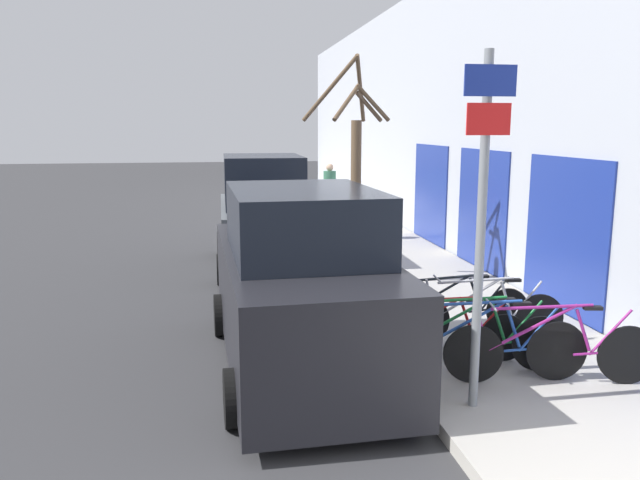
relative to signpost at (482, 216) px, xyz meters
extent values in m
plane|color=#333335|center=(-1.49, 7.55, -2.16)|extent=(80.00, 80.00, 0.00)
cube|color=#ADA89E|center=(1.11, 10.35, -2.09)|extent=(3.20, 32.00, 0.15)
cube|color=#B2B7C1|center=(2.86, 10.35, 1.09)|extent=(0.20, 32.00, 6.50)
cube|color=navy|center=(2.74, 3.01, -0.80)|extent=(0.03, 2.28, 2.41)
cube|color=navy|center=(2.74, 6.09, -0.80)|extent=(0.03, 2.28, 2.41)
cube|color=navy|center=(2.74, 9.17, -0.80)|extent=(0.03, 2.28, 2.41)
cylinder|color=gray|center=(0.00, 0.01, -0.21)|extent=(0.09, 0.09, 3.61)
cube|color=navy|center=(0.00, -0.05, 1.30)|extent=(0.52, 0.02, 0.29)
cube|color=red|center=(0.00, -0.05, 0.94)|extent=(0.44, 0.02, 0.30)
cylinder|color=black|center=(0.23, 0.56, -1.67)|extent=(0.68, 0.16, 0.68)
cylinder|color=black|center=(1.93, 0.23, -1.67)|extent=(0.68, 0.16, 0.68)
cylinder|color=#8C1E72|center=(0.87, 0.44, -1.35)|extent=(0.96, 0.22, 0.56)
cylinder|color=#8C1E72|center=(0.95, 0.42, -1.11)|extent=(1.12, 0.25, 0.09)
cylinder|color=#8C1E72|center=(1.42, 0.33, -1.38)|extent=(0.21, 0.07, 0.49)
cylinder|color=#8C1E72|center=(1.64, 0.29, -1.64)|extent=(0.60, 0.14, 0.08)
cylinder|color=#8C1E72|center=(1.72, 0.28, -1.40)|extent=(0.45, 0.11, 0.55)
cylinder|color=#8C1E72|center=(0.31, 0.54, -1.38)|extent=(0.21, 0.07, 0.59)
cube|color=black|center=(1.51, 0.32, -1.12)|extent=(0.21, 0.12, 0.04)
cylinder|color=#99999E|center=(0.40, 0.53, -1.09)|extent=(0.11, 0.44, 0.02)
cylinder|color=black|center=(-0.50, 0.75, -1.66)|extent=(0.70, 0.15, 0.70)
cylinder|color=black|center=(1.20, 0.47, -1.66)|extent=(0.70, 0.15, 0.70)
cylinder|color=#1E4799|center=(0.14, 0.65, -1.34)|extent=(0.96, 0.19, 0.57)
cylinder|color=#1E4799|center=(0.22, 0.63, -1.09)|extent=(1.11, 0.22, 0.09)
cylinder|color=#1E4799|center=(0.69, 0.56, -1.36)|extent=(0.21, 0.07, 0.50)
cylinder|color=#1E4799|center=(0.90, 0.52, -1.63)|extent=(0.60, 0.13, 0.08)
cylinder|color=#1E4799|center=(0.99, 0.51, -1.39)|extent=(0.45, 0.10, 0.56)
cylinder|color=#1E4799|center=(-0.41, 0.74, -1.36)|extent=(0.21, 0.07, 0.60)
cube|color=black|center=(0.78, 0.54, -1.10)|extent=(0.21, 0.11, 0.04)
cylinder|color=#99999E|center=(-0.33, 0.73, -1.07)|extent=(0.10, 0.44, 0.02)
cylinder|color=black|center=(-0.54, 0.98, -1.67)|extent=(0.68, 0.12, 0.68)
cylinder|color=black|center=(1.15, 0.76, -1.67)|extent=(0.68, 0.12, 0.68)
cylinder|color=#197233|center=(0.09, 0.90, -1.36)|extent=(0.95, 0.16, 0.56)
cylinder|color=#197233|center=(0.18, 0.89, -1.12)|extent=(1.11, 0.18, 0.09)
cylinder|color=#197233|center=(0.64, 0.83, -1.38)|extent=(0.21, 0.06, 0.49)
cylinder|color=#197233|center=(0.85, 0.80, -1.65)|extent=(0.60, 0.10, 0.08)
cylinder|color=#197233|center=(0.94, 0.79, -1.41)|extent=(0.45, 0.09, 0.54)
cylinder|color=#197233|center=(-0.46, 0.97, -1.38)|extent=(0.20, 0.06, 0.59)
cube|color=black|center=(0.73, 0.82, -1.13)|extent=(0.21, 0.10, 0.04)
cylinder|color=#99999E|center=(-0.37, 0.96, -1.10)|extent=(0.08, 0.44, 0.02)
cylinder|color=black|center=(-0.66, 1.38, -1.71)|extent=(0.60, 0.13, 0.60)
cylinder|color=black|center=(0.87, 1.13, -1.71)|extent=(0.60, 0.13, 0.60)
cylinder|color=red|center=(-0.09, 1.29, -1.43)|extent=(0.87, 0.18, 0.50)
cylinder|color=red|center=(-0.01, 1.27, -1.22)|extent=(1.01, 0.20, 0.08)
cylinder|color=red|center=(0.41, 1.20, -1.45)|extent=(0.19, 0.07, 0.44)
cylinder|color=red|center=(0.61, 1.17, -1.69)|extent=(0.55, 0.12, 0.07)
cylinder|color=red|center=(0.68, 1.16, -1.47)|extent=(0.41, 0.10, 0.49)
cylinder|color=red|center=(-0.59, 1.37, -1.45)|extent=(0.19, 0.06, 0.52)
cube|color=black|center=(0.49, 1.19, -1.22)|extent=(0.21, 0.11, 0.04)
cylinder|color=#99999E|center=(-0.51, 1.36, -1.20)|extent=(0.09, 0.44, 0.02)
cylinder|color=black|center=(0.11, 1.86, -1.68)|extent=(0.66, 0.10, 0.66)
cylinder|color=black|center=(1.66, 1.70, -1.68)|extent=(0.66, 0.10, 0.66)
cylinder|color=#B7B7BC|center=(0.69, 1.80, -1.37)|extent=(0.88, 0.12, 0.55)
cylinder|color=#B7B7BC|center=(0.77, 1.79, -1.14)|extent=(1.02, 0.14, 0.09)
cylinder|color=#B7B7BC|center=(1.20, 1.75, -1.40)|extent=(0.19, 0.05, 0.48)
cylinder|color=#B7B7BC|center=(1.39, 1.73, -1.65)|extent=(0.55, 0.08, 0.08)
cylinder|color=#B7B7BC|center=(1.47, 1.72, -1.42)|extent=(0.41, 0.07, 0.53)
cylinder|color=#B7B7BC|center=(0.19, 1.85, -1.40)|extent=(0.19, 0.05, 0.57)
cube|color=black|center=(1.27, 1.74, -1.14)|extent=(0.21, 0.10, 0.04)
cylinder|color=#99999E|center=(0.26, 1.84, -1.11)|extent=(0.07, 0.44, 0.02)
cylinder|color=black|center=(-0.22, 2.17, -1.70)|extent=(0.63, 0.04, 0.63)
cylinder|color=black|center=(1.45, 2.20, -1.70)|extent=(0.63, 0.04, 0.63)
cylinder|color=black|center=(0.41, 2.18, -1.41)|extent=(0.93, 0.05, 0.52)
cylinder|color=black|center=(0.49, 2.18, -1.19)|extent=(1.08, 0.05, 0.08)
cylinder|color=black|center=(0.95, 2.19, -1.43)|extent=(0.20, 0.04, 0.45)
cylinder|color=black|center=(1.16, 2.19, -1.67)|extent=(0.59, 0.04, 0.08)
cylinder|color=black|center=(1.24, 2.19, -1.45)|extent=(0.44, 0.03, 0.50)
cylinder|color=black|center=(-0.13, 2.18, -1.43)|extent=(0.20, 0.03, 0.54)
cube|color=black|center=(1.03, 2.19, -1.19)|extent=(0.20, 0.08, 0.04)
cylinder|color=#99999E|center=(-0.05, 2.18, -1.17)|extent=(0.03, 0.44, 0.02)
cube|color=black|center=(-1.58, 1.73, -1.32)|extent=(2.00, 4.71, 1.35)
cube|color=black|center=(-1.57, 1.54, -0.25)|extent=(1.75, 2.47, 0.79)
cylinder|color=black|center=(-2.55, 3.14, -1.85)|extent=(0.24, 0.62, 0.61)
cylinder|color=black|center=(-0.70, 3.20, -1.85)|extent=(0.24, 0.62, 0.61)
cylinder|color=black|center=(-2.47, 0.26, -1.85)|extent=(0.24, 0.62, 0.61)
cylinder|color=black|center=(-0.61, 0.32, -1.85)|extent=(0.24, 0.62, 0.61)
cube|color=#51565B|center=(-1.60, 7.46, -1.38)|extent=(1.81, 4.34, 1.22)
cube|color=black|center=(-1.60, 7.29, -0.25)|extent=(1.61, 2.26, 1.04)
cylinder|color=black|center=(-2.46, 8.81, -1.86)|extent=(0.23, 0.61, 0.60)
cylinder|color=black|center=(-0.70, 8.79, -1.86)|extent=(0.23, 0.61, 0.60)
cylinder|color=black|center=(-2.49, 6.14, -1.86)|extent=(0.23, 0.61, 0.60)
cylinder|color=black|center=(-0.73, 6.12, -1.86)|extent=(0.23, 0.61, 0.60)
cylinder|color=#4C3D2D|center=(0.85, 9.68, -1.63)|extent=(0.14, 0.14, 0.76)
cylinder|color=#4C3D2D|center=(1.10, 9.59, -1.63)|extent=(0.14, 0.14, 0.76)
cylinder|color=maroon|center=(0.97, 9.63, -0.94)|extent=(0.35, 0.35, 0.60)
sphere|color=tan|center=(0.97, 9.63, -0.54)|extent=(0.21, 0.21, 0.21)
cylinder|color=#1E2338|center=(1.06, 13.11, -1.59)|extent=(0.16, 0.16, 0.84)
cylinder|color=#1E2338|center=(0.76, 13.11, -1.59)|extent=(0.16, 0.16, 0.84)
cylinder|color=#33664C|center=(0.91, 13.11, -0.84)|extent=(0.39, 0.39, 0.67)
sphere|color=tan|center=(0.91, 13.11, -0.39)|extent=(0.23, 0.23, 0.23)
cylinder|color=brown|center=(-0.08, 5.24, -0.52)|extent=(0.19, 0.19, 2.98)
cylinder|color=brown|center=(0.08, 5.64, 1.53)|extent=(0.41, 0.88, 1.17)
cylinder|color=brown|center=(-0.51, 5.52, 1.52)|extent=(0.96, 0.64, 1.15)
cylinder|color=brown|center=(-0.33, 4.98, 1.25)|extent=(0.59, 0.61, 0.62)
cylinder|color=brown|center=(0.20, 5.43, 1.21)|extent=(0.62, 0.46, 0.54)
cylinder|color=brown|center=(0.24, 5.33, 1.28)|extent=(0.71, 0.25, 0.67)
camera|label=1|loc=(-2.61, -5.75, 0.88)|focal=35.00mm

